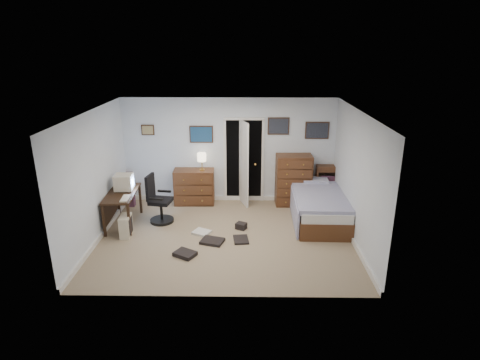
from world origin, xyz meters
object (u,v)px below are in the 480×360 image
(low_dresser, at_px, (194,187))
(tall_dresser, at_px, (293,180))
(computer_desk, at_px, (118,200))
(bed, at_px, (319,206))
(office_chair, at_px, (158,204))

(low_dresser, bearing_deg, tall_dresser, -2.40)
(computer_desk, height_order, bed, computer_desk)
(office_chair, relative_size, tall_dresser, 0.87)
(low_dresser, relative_size, tall_dresser, 0.78)
(low_dresser, bearing_deg, computer_desk, -141.97)
(low_dresser, height_order, bed, low_dresser)
(computer_desk, distance_m, low_dresser, 1.89)
(low_dresser, xyz_separation_m, tall_dresser, (2.36, -0.02, 0.19))
(computer_desk, height_order, tall_dresser, tall_dresser)
(computer_desk, bearing_deg, tall_dresser, 14.02)
(tall_dresser, bearing_deg, computer_desk, -164.44)
(tall_dresser, distance_m, bed, 1.06)
(office_chair, distance_m, tall_dresser, 3.18)
(computer_desk, xyz_separation_m, tall_dresser, (3.81, 1.19, 0.05))
(office_chair, relative_size, low_dresser, 1.12)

